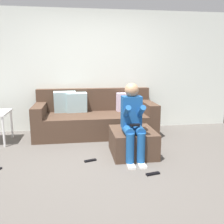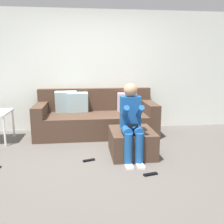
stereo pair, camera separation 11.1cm
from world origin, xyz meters
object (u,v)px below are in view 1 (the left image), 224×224
(couch_sectional, at_px, (95,118))
(person_seated, at_px, (133,120))
(ottoman, at_px, (133,142))
(remote_by_storage_bin, at_px, (90,161))
(remote_near_ottoman, at_px, (153,174))

(couch_sectional, xyz_separation_m, person_seated, (0.45, -1.39, 0.29))
(ottoman, distance_m, remote_by_storage_bin, 0.73)
(couch_sectional, height_order, person_seated, person_seated)
(person_seated, relative_size, remote_by_storage_bin, 6.37)
(couch_sectional, height_order, ottoman, couch_sectional)
(couch_sectional, distance_m, remote_by_storage_bin, 1.44)
(person_seated, xyz_separation_m, remote_by_storage_bin, (-0.63, -0.00, -0.60))
(couch_sectional, distance_m, person_seated, 1.49)
(person_seated, height_order, remote_by_storage_bin, person_seated)
(ottoman, relative_size, remote_near_ottoman, 3.95)
(ottoman, height_order, remote_near_ottoman, ottoman)
(ottoman, height_order, remote_by_storage_bin, ottoman)
(remote_near_ottoman, bearing_deg, remote_by_storage_bin, 132.61)
(couch_sectional, distance_m, ottoman, 1.30)
(person_seated, bearing_deg, ottoman, 75.14)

